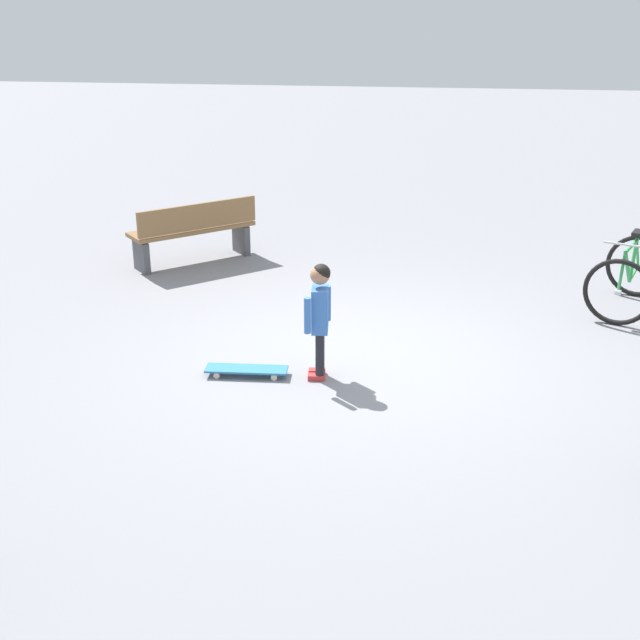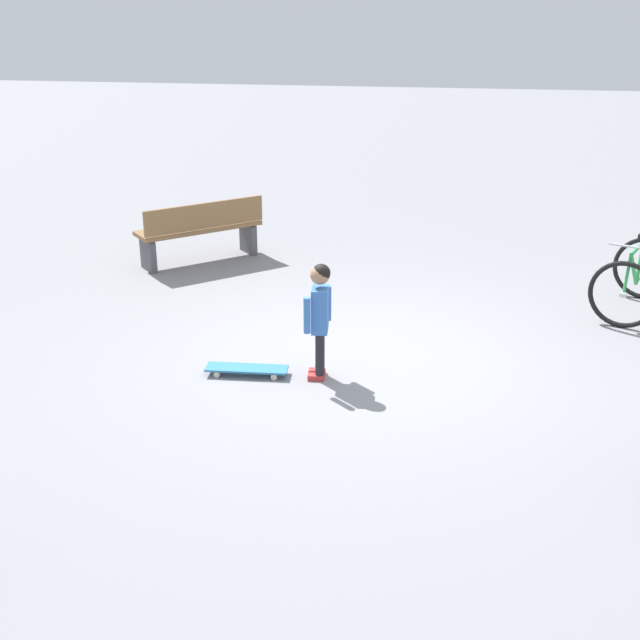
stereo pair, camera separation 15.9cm
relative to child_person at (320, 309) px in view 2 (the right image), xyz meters
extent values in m
plane|color=gray|center=(0.30, 0.49, -0.66)|extent=(50.00, 50.00, 0.00)
cylinder|color=black|center=(0.01, -0.05, -0.42)|extent=(0.08, 0.08, 0.42)
cube|color=#B73333|center=(-0.02, -0.06, -0.63)|extent=(0.16, 0.09, 0.05)
cylinder|color=black|center=(0.00, 0.05, -0.42)|extent=(0.08, 0.08, 0.42)
cube|color=#B73333|center=(-0.03, 0.05, -0.63)|extent=(0.16, 0.09, 0.05)
cube|color=#386BB7|center=(0.00, 0.00, -0.01)|extent=(0.16, 0.25, 0.40)
cylinder|color=#386BB7|center=(-0.08, -0.16, -0.01)|extent=(0.06, 0.06, 0.32)
cylinder|color=#386BB7|center=(0.05, 0.16, -0.01)|extent=(0.06, 0.06, 0.32)
sphere|color=#9E7051|center=(0.00, 0.00, 0.31)|extent=(0.17, 0.17, 0.17)
sphere|color=black|center=(0.01, 0.00, 0.32)|extent=(0.16, 0.16, 0.16)
cube|color=teal|center=(-0.66, -0.06, -0.59)|extent=(0.75, 0.24, 0.02)
cube|color=#B7B7BC|center=(-0.91, -0.08, -0.61)|extent=(0.04, 0.11, 0.02)
cube|color=#B7B7BC|center=(-0.40, -0.05, -0.61)|extent=(0.04, 0.11, 0.02)
cylinder|color=beige|center=(-0.91, -0.16, -0.63)|extent=(0.06, 0.03, 0.06)
cylinder|color=beige|center=(-0.92, -0.01, -0.63)|extent=(0.06, 0.03, 0.06)
cylinder|color=beige|center=(-0.39, -0.12, -0.63)|extent=(0.06, 0.03, 0.06)
cylinder|color=beige|center=(-0.40, 0.03, -0.63)|extent=(0.06, 0.03, 0.06)
torus|color=black|center=(2.84, 1.69, -0.30)|extent=(0.67, 0.32, 0.71)
cylinder|color=#B7B7BC|center=(2.84, 1.69, -0.30)|extent=(0.08, 0.08, 0.06)
cylinder|color=green|center=(2.97, 2.01, -0.13)|extent=(0.24, 0.49, 0.48)
cylinder|color=green|center=(2.99, 2.05, 0.09)|extent=(0.26, 0.56, 0.06)
cylinder|color=green|center=(3.09, 2.28, -0.12)|extent=(0.09, 0.14, 0.48)
cylinder|color=green|center=(2.86, 1.74, -0.10)|extent=(0.08, 0.13, 0.41)
cylinder|color=#B7B7BC|center=(2.88, 1.78, 0.18)|extent=(0.43, 0.20, 0.02)
cube|color=brown|center=(-2.10, 3.16, -0.22)|extent=(1.48, 1.41, 0.05)
cube|color=brown|center=(-1.96, 3.01, -0.02)|extent=(1.21, 1.11, 0.32)
cube|color=#4C4C51|center=(-1.58, 3.63, -0.46)|extent=(0.30, 0.31, 0.39)
cube|color=#4C4C51|center=(-2.61, 2.68, -0.46)|extent=(0.30, 0.31, 0.39)
camera|label=1|loc=(0.95, -6.55, 2.51)|focal=45.94mm
camera|label=2|loc=(1.11, -6.53, 2.51)|focal=45.94mm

